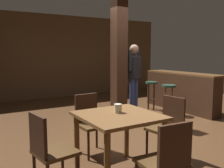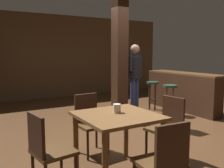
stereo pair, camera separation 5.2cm
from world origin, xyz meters
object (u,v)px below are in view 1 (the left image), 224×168
chair_south (166,160)px  bar_stool_mid (151,89)px  chair_north (90,120)px  standing_person (134,76)px  napkin_cup (118,108)px  bar_counter (180,91)px  dining_table (119,125)px  chair_west (49,149)px  bar_stool_near (169,92)px  chair_east (168,125)px

chair_south → bar_stool_mid: chair_south is taller
chair_north → standing_person: (1.80, 1.33, 0.50)m
napkin_cup → bar_counter: (3.32, 2.08, -0.32)m
dining_table → bar_stool_mid: (2.74, 2.62, -0.09)m
chair_south → standing_person: size_ratio=0.52×
chair_north → standing_person: size_ratio=0.52×
chair_west → napkin_cup: bearing=3.0°
standing_person → bar_counter: size_ratio=0.75×
chair_north → chair_west: 1.19m
chair_south → standing_person: 3.54m
standing_person → bar_stool_mid: size_ratio=2.27×
standing_person → bar_stool_near: (0.92, -0.21, -0.45)m
chair_east → chair_north: (-0.86, 0.79, 0.00)m
bar_counter → napkin_cup: bearing=-147.9°
napkin_cup → standing_person: standing_person is taller
chair_west → bar_counter: size_ratio=0.39×
chair_east → bar_counter: 3.28m
dining_table → chair_west: size_ratio=1.04×
chair_east → bar_stool_near: bearing=45.7°
chair_east → napkin_cup: bearing=176.9°
chair_north → chair_west: same height
chair_south → bar_stool_mid: bearing=51.6°
napkin_cup → chair_east: bearing=-3.1°
bar_counter → bar_stool_near: bar_counter is taller
chair_east → chair_north: same height
chair_south → bar_stool_mid: size_ratio=1.18×
napkin_cup → standing_person: (1.77, 2.07, 0.17)m
chair_east → bar_stool_mid: chair_east is taller
dining_table → standing_person: standing_person is taller
chair_north → chair_west: size_ratio=1.00×
dining_table → bar_stool_near: size_ratio=1.25×
napkin_cup → standing_person: size_ratio=0.06×
dining_table → chair_south: bearing=-90.0°
dining_table → bar_stool_near: bearing=35.4°
chair_south → napkin_cup: chair_south is taller
napkin_cup → bar_counter: bar_counter is taller
bar_counter → bar_stool_near: 0.66m
standing_person → bar_stool_mid: bearing=26.6°
dining_table → chair_north: bearing=89.2°
chair_east → bar_stool_mid: (1.87, 2.59, 0.05)m
chair_south → bar_counter: size_ratio=0.39×
bar_stool_near → bar_stool_mid: bar_stool_mid is taller
bar_stool_near → standing_person: bearing=167.4°
chair_west → bar_stool_near: chair_west is taller
bar_stool_mid → chair_north: bearing=-146.7°
chair_south → bar_stool_mid: (2.74, 3.46, 0.05)m
chair_south → napkin_cup: (0.04, 0.92, 0.33)m
chair_east → chair_south: same height
bar_stool_mid → standing_person: bearing=-153.4°
dining_table → chair_west: chair_west is taller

